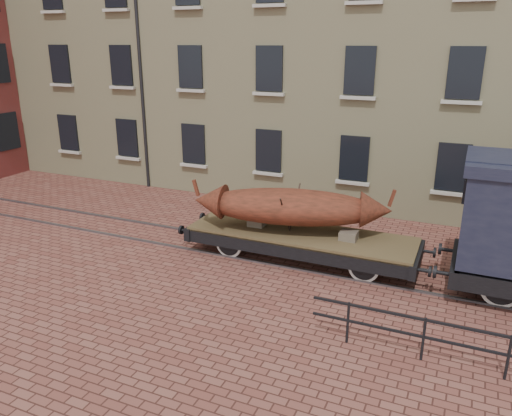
% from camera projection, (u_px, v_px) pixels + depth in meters
% --- Properties ---
extents(ground, '(90.00, 90.00, 0.00)m').
position_uv_depth(ground, '(282.00, 256.00, 15.60)').
color(ground, brown).
extents(warehouse_cream, '(40.00, 10.19, 14.00)m').
position_uv_depth(warehouse_cream, '(436.00, 26.00, 20.91)').
color(warehouse_cream, beige).
rests_on(warehouse_cream, ground).
extents(rail_track, '(30.00, 1.52, 0.06)m').
position_uv_depth(rail_track, '(282.00, 256.00, 15.59)').
color(rail_track, '#59595E').
rests_on(rail_track, ground).
extents(flatcar_wagon, '(7.71, 2.09, 1.16)m').
position_uv_depth(flatcar_wagon, '(301.00, 238.00, 15.14)').
color(flatcar_wagon, '#4B3E24').
rests_on(flatcar_wagon, ground).
extents(iron_boat, '(6.03, 2.82, 1.47)m').
position_uv_depth(iron_boat, '(290.00, 206.00, 14.98)').
color(iron_boat, maroon).
rests_on(iron_boat, flatcar_wagon).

